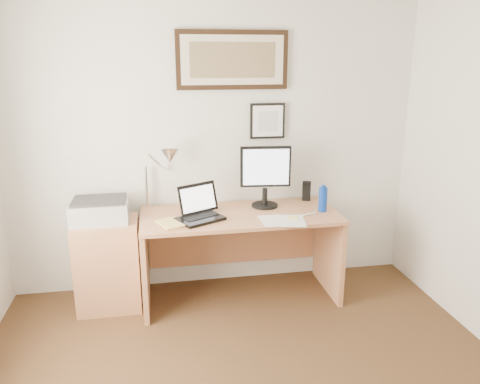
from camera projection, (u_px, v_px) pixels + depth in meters
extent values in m
cube|color=silver|center=(215.00, 145.00, 3.98)|extent=(3.50, 0.02, 2.50)
cube|color=#B1714A|center=(109.00, 264.00, 3.77)|extent=(0.50, 0.40, 0.73)
cylinder|color=#0B319A|center=(323.00, 199.00, 3.83)|extent=(0.07, 0.07, 0.20)
cylinder|color=#0B319A|center=(323.00, 186.00, 3.80)|extent=(0.04, 0.04, 0.02)
cube|color=black|center=(306.00, 191.00, 4.13)|extent=(0.09, 0.09, 0.17)
cube|color=white|center=(273.00, 221.00, 3.63)|extent=(0.20, 0.27, 0.00)
cube|color=white|center=(292.00, 221.00, 3.62)|extent=(0.24, 0.31, 0.00)
cube|color=#FFEA78|center=(293.00, 218.00, 3.67)|extent=(0.09, 0.09, 0.01)
cylinder|color=white|center=(309.00, 214.00, 3.76)|extent=(0.14, 0.06, 0.02)
imported|color=#F2CE71|center=(161.00, 226.00, 3.50)|extent=(0.24, 0.28, 0.02)
cube|color=#B1714A|center=(240.00, 215.00, 3.80)|extent=(1.60, 0.70, 0.03)
cube|color=#B1714A|center=(145.00, 265.00, 3.77)|extent=(0.04, 0.65, 0.72)
cube|color=#B1714A|center=(329.00, 251.00, 4.04)|extent=(0.04, 0.65, 0.72)
cube|color=#B1714A|center=(233.00, 234.00, 4.19)|extent=(1.50, 0.03, 0.55)
cube|color=black|center=(200.00, 219.00, 3.64)|extent=(0.41, 0.37, 0.02)
cube|color=black|center=(200.00, 216.00, 3.66)|extent=(0.31, 0.25, 0.00)
cube|color=black|center=(198.00, 198.00, 3.73)|extent=(0.34, 0.22, 0.23)
cube|color=white|center=(198.00, 199.00, 3.72)|extent=(0.29, 0.19, 0.18)
cylinder|color=black|center=(265.00, 205.00, 3.98)|extent=(0.22, 0.22, 0.02)
cylinder|color=black|center=(265.00, 196.00, 3.95)|extent=(0.04, 0.04, 0.14)
cube|color=black|center=(266.00, 167.00, 3.87)|extent=(0.42, 0.08, 0.34)
cube|color=silver|center=(266.00, 167.00, 3.85)|extent=(0.38, 0.04, 0.30)
cube|color=#A6A6A9|center=(100.00, 211.00, 3.67)|extent=(0.44, 0.34, 0.16)
cube|color=#2E2E2E|center=(99.00, 200.00, 3.65)|extent=(0.40, 0.30, 0.02)
cylinder|color=silver|center=(147.00, 187.00, 3.90)|extent=(0.02, 0.02, 0.36)
cylinder|color=silver|center=(158.00, 162.00, 3.79)|extent=(0.15, 0.23, 0.19)
cone|color=silver|center=(170.00, 156.00, 3.74)|extent=(0.16, 0.18, 0.15)
cube|color=black|center=(232.00, 60.00, 3.79)|extent=(0.92, 0.03, 0.47)
cube|color=beige|center=(233.00, 60.00, 3.77)|extent=(0.84, 0.01, 0.39)
cube|color=brown|center=(233.00, 60.00, 3.77)|extent=(0.70, 0.00, 0.28)
cube|color=black|center=(267.00, 121.00, 3.98)|extent=(0.30, 0.02, 0.30)
cube|color=white|center=(268.00, 121.00, 3.97)|extent=(0.26, 0.00, 0.26)
cube|color=#B8BEC3|center=(268.00, 121.00, 3.96)|extent=(0.17, 0.00, 0.17)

